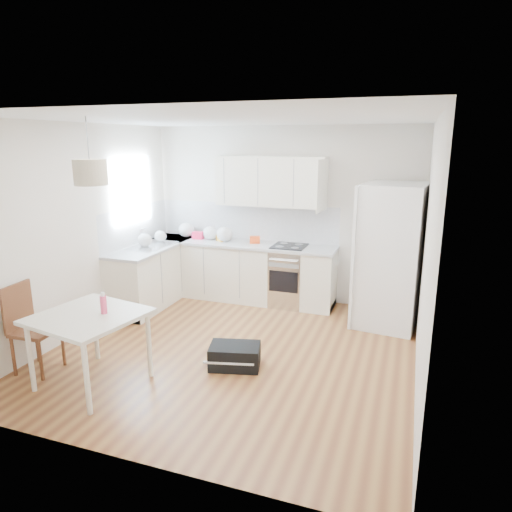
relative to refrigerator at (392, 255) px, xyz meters
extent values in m
plane|color=brown|center=(-1.70, -1.55, -0.97)|extent=(4.20, 4.20, 0.00)
plane|color=white|center=(-1.70, -1.55, 1.73)|extent=(4.20, 4.20, 0.00)
plane|color=silver|center=(-1.70, 0.55, 0.38)|extent=(4.20, 0.00, 4.20)
plane|color=silver|center=(-3.80, -1.55, 0.38)|extent=(0.00, 4.20, 4.20)
plane|color=silver|center=(0.40, -1.55, 0.38)|extent=(0.00, 4.20, 4.20)
cube|color=#BFE0F9|center=(-3.79, -0.40, 0.78)|extent=(0.02, 1.00, 1.00)
cube|color=white|center=(-2.30, 0.25, -0.53)|extent=(3.00, 0.60, 0.88)
cube|color=white|center=(-3.50, -0.35, -0.53)|extent=(0.60, 1.80, 0.88)
cube|color=#A7A9AB|center=(-2.30, 0.25, -0.07)|extent=(3.02, 0.64, 0.04)
cube|color=#A7A9AB|center=(-3.50, -0.35, -0.07)|extent=(0.64, 1.82, 0.04)
cube|color=white|center=(-2.30, 0.54, 0.24)|extent=(3.00, 0.01, 0.58)
cube|color=white|center=(-3.80, -0.35, 0.24)|extent=(0.01, 1.80, 0.58)
cube|color=white|center=(-1.85, 0.39, 0.91)|extent=(1.70, 0.32, 0.75)
cube|color=beige|center=(-2.79, -2.75, -0.22)|extent=(1.13, 1.13, 0.04)
cylinder|color=white|center=(-3.27, -3.08, -0.60)|extent=(0.05, 0.05, 0.73)
cylinder|color=white|center=(-2.46, -3.23, -0.60)|extent=(0.05, 0.05, 0.73)
cylinder|color=white|center=(-3.12, -2.27, -0.60)|extent=(0.05, 0.05, 0.73)
cylinder|color=white|center=(-2.31, -2.42, -0.60)|extent=(0.05, 0.05, 0.73)
cylinder|color=#EE4269|center=(-2.65, -2.67, -0.09)|extent=(0.09, 0.09, 0.23)
cube|color=black|center=(-1.53, -1.92, -0.84)|extent=(0.63, 0.49, 0.26)
cylinder|color=beige|center=(-2.73, -2.60, 1.21)|extent=(0.40, 0.40, 0.25)
ellipsoid|color=silver|center=(-3.30, 0.35, 0.07)|extent=(0.27, 0.23, 0.24)
ellipsoid|color=silver|center=(-2.83, 0.29, 0.06)|extent=(0.25, 0.21, 0.22)
ellipsoid|color=silver|center=(-2.56, 0.24, 0.07)|extent=(0.26, 0.22, 0.24)
ellipsoid|color=silver|center=(-3.52, -0.10, 0.04)|extent=(0.19, 0.17, 0.17)
ellipsoid|color=silver|center=(-3.56, -0.49, 0.05)|extent=(0.22, 0.19, 0.20)
cube|color=#ED4715|center=(-2.07, 0.29, 0.01)|extent=(0.18, 0.15, 0.11)
cube|color=#FFAA28|center=(-2.63, 0.26, 0.00)|extent=(0.17, 0.15, 0.10)
cube|color=#BC1736|center=(-3.05, 0.29, 0.01)|extent=(0.17, 0.11, 0.12)
camera|label=1|loc=(0.25, -6.26, 1.51)|focal=32.00mm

